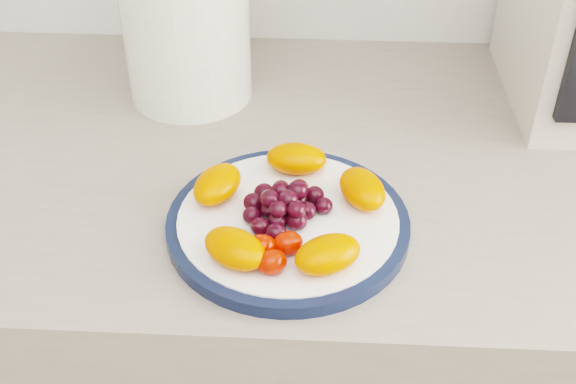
{
  "coord_description": "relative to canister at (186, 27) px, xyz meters",
  "views": [
    {
      "loc": [
        -0.05,
        0.48,
        1.4
      ],
      "look_at": [
        -0.08,
        1.05,
        0.95
      ],
      "focal_mm": 45.0,
      "sensor_mm": 36.0,
      "label": 1
    }
  ],
  "objects": [
    {
      "name": "counter",
      "position": [
        0.23,
        -0.13,
        -0.55
      ],
      "size": [
        3.5,
        0.6,
        0.9
      ],
      "primitive_type": "cube",
      "color": "gray",
      "rests_on": "floor"
    },
    {
      "name": "plate_rim",
      "position": [
        0.15,
        -0.28,
        -0.09
      ],
      "size": [
        0.25,
        0.25,
        0.01
      ],
      "primitive_type": "cylinder",
      "color": "black",
      "rests_on": "counter"
    },
    {
      "name": "canister",
      "position": [
        0.0,
        0.0,
        0.0
      ],
      "size": [
        0.19,
        0.19,
        0.2
      ],
      "primitive_type": "cylinder",
      "rotation": [
        0.0,
        0.0,
        0.18
      ],
      "color": "#566E22",
      "rests_on": "counter"
    },
    {
      "name": "plate_face",
      "position": [
        0.15,
        -0.28,
        -0.09
      ],
      "size": [
        0.23,
        0.23,
        0.02
      ],
      "primitive_type": "cylinder",
      "color": "white",
      "rests_on": "counter"
    },
    {
      "name": "fruit_plate",
      "position": [
        0.14,
        -0.28,
        -0.07
      ],
      "size": [
        0.22,
        0.21,
        0.03
      ],
      "color": "#FF4800",
      "rests_on": "plate_face"
    }
  ]
}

